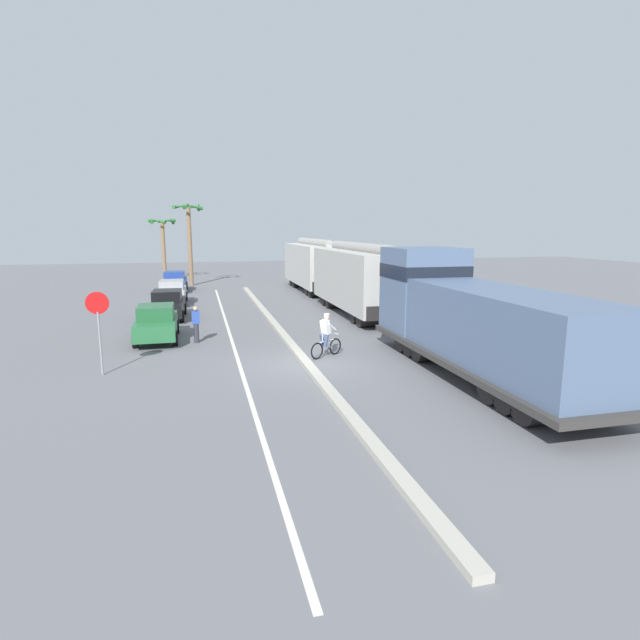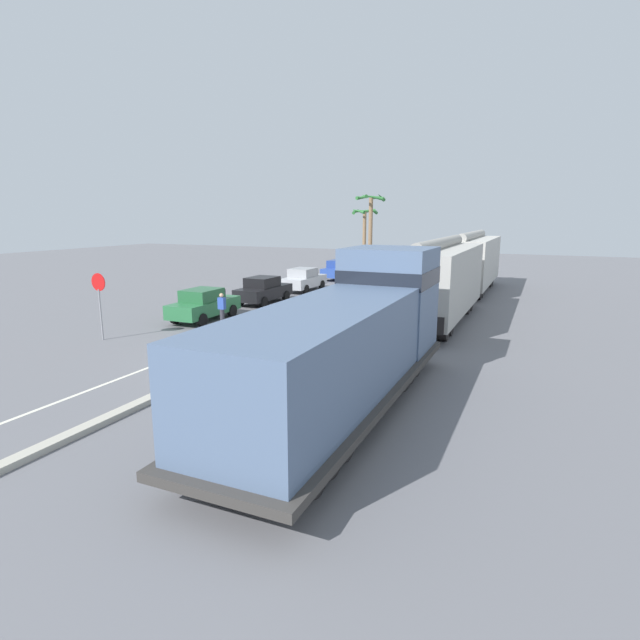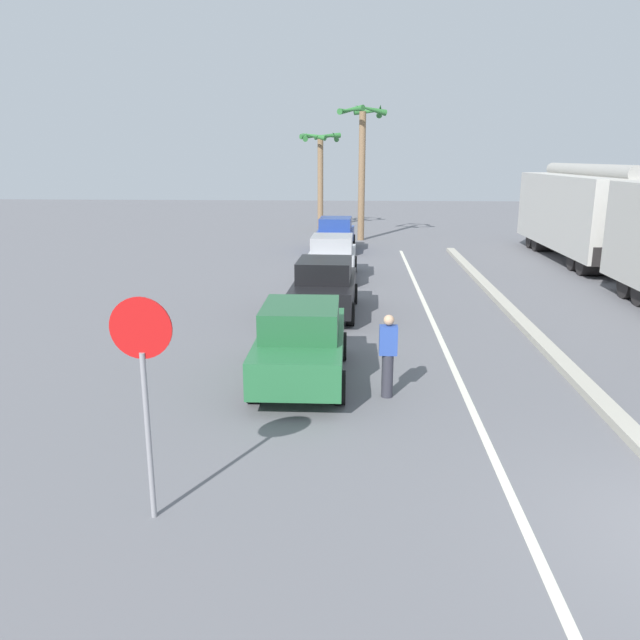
{
  "view_description": "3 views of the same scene",
  "coord_description": "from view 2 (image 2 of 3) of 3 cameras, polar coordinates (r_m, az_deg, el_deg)",
  "views": [
    {
      "loc": [
        -3.73,
        -17.52,
        4.96
      ],
      "look_at": [
        0.9,
        1.46,
        1.37
      ],
      "focal_mm": 28.0,
      "sensor_mm": 36.0,
      "label": 1
    },
    {
      "loc": [
        10.02,
        -14.86,
        5.24
      ],
      "look_at": [
        3.23,
        0.22,
        1.78
      ],
      "focal_mm": 28.0,
      "sensor_mm": 36.0,
      "label": 2
    },
    {
      "loc": [
        -4.54,
        -6.61,
        4.46
      ],
      "look_at": [
        -5.38,
        7.46,
        0.76
      ],
      "focal_mm": 35.0,
      "sensor_mm": 36.0,
      "label": 3
    }
  ],
  "objects": [
    {
      "name": "cyclist",
      "position": [
        18.67,
        -5.42,
        -1.94
      ],
      "size": [
        1.48,
        0.97,
        1.71
      ],
      "color": "black",
      "rests_on": "ground"
    },
    {
      "name": "locomotive",
      "position": [
        13.96,
        3.64,
        -2.49
      ],
      "size": [
        3.1,
        11.61,
        4.2
      ],
      "color": "slate",
      "rests_on": "ground"
    },
    {
      "name": "parked_car_blue",
      "position": [
        42.0,
        2.26,
        5.77
      ],
      "size": [
        1.91,
        4.24,
        1.62
      ],
      "color": "#28479E",
      "rests_on": "ground"
    },
    {
      "name": "parked_car_green",
      "position": [
        26.08,
        -13.14,
        1.74
      ],
      "size": [
        1.88,
        4.22,
        1.62
      ],
      "color": "#286B3D",
      "rests_on": "ground"
    },
    {
      "name": "ground_plane",
      "position": [
        18.67,
        -9.4,
        -4.64
      ],
      "size": [
        120.0,
        120.0,
        0.0
      ],
      "primitive_type": "plane",
      "color": "slate"
    },
    {
      "name": "parked_car_black",
      "position": [
        30.58,
        -6.49,
        3.43
      ],
      "size": [
        1.92,
        4.24,
        1.62
      ],
      "color": "black",
      "rests_on": "ground"
    },
    {
      "name": "palm_tree_near",
      "position": [
        51.51,
        5.1,
        11.03
      ],
      "size": [
        2.66,
        2.76,
        6.08
      ],
      "color": "#846647",
      "rests_on": "ground"
    },
    {
      "name": "palm_tree_far",
      "position": [
        45.17,
        5.84,
        11.66
      ],
      "size": [
        2.67,
        2.73,
        7.2
      ],
      "color": "#846647",
      "rests_on": "ground"
    },
    {
      "name": "stop_sign",
      "position": [
        23.11,
        -23.91,
        2.8
      ],
      "size": [
        0.76,
        0.08,
        2.88
      ],
      "color": "gray",
      "rests_on": "ground"
    },
    {
      "name": "hopper_car_lead",
      "position": [
        25.47,
        13.38,
        4.37
      ],
      "size": [
        2.9,
        10.6,
        4.18
      ],
      "color": "#B1AEA7",
      "rests_on": "ground"
    },
    {
      "name": "parked_car_silver",
      "position": [
        35.46,
        -1.89,
        4.65
      ],
      "size": [
        1.87,
        4.22,
        1.62
      ],
      "color": "#B7BABF",
      "rests_on": "ground"
    },
    {
      "name": "hopper_car_middle",
      "position": [
        36.87,
        16.88,
        6.4
      ],
      "size": [
        2.9,
        10.6,
        4.18
      ],
      "color": "#BBB8B0",
      "rests_on": "ground"
    },
    {
      "name": "lane_stripe",
      "position": [
        24.83,
        -6.39,
        -0.42
      ],
      "size": [
        0.14,
        36.0,
        0.01
      ],
      "primitive_type": "cube",
      "color": "silver",
      "rests_on": "ground"
    },
    {
      "name": "pedestrian_by_cars",
      "position": [
        24.38,
        -11.14,
        1.22
      ],
      "size": [
        0.34,
        0.22,
        1.62
      ],
      "color": "#33333D",
      "rests_on": "ground"
    },
    {
      "name": "median_curb",
      "position": [
        23.71,
        -1.39,
        -0.75
      ],
      "size": [
        0.36,
        36.0,
        0.16
      ],
      "primitive_type": "cube",
      "color": "#B2AD9E",
      "rests_on": "ground"
    }
  ]
}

